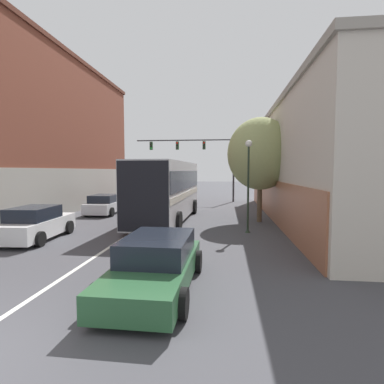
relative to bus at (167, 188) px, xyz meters
name	(u,v)px	position (x,y,z in m)	size (l,w,h in m)	color
lane_center_line	(154,218)	(-1.03, 0.70, -1.99)	(0.14, 41.81, 0.01)	silver
building_left_brick	(15,129)	(-10.64, 1.07, 3.88)	(6.52, 26.19, 11.54)	brown
building_right_storefront	(322,162)	(9.55, 1.76, 1.62)	(6.50, 22.55, 7.01)	beige
bus	(167,188)	(0.00, 0.00, 0.00)	(2.96, 10.14, 3.56)	#B7B7BC
hatchback_foreground	(156,264)	(1.79, -10.50, -1.35)	(2.12, 4.66, 1.34)	#285633
parked_car_left_near	(36,224)	(-4.76, -5.72, -1.30)	(2.13, 4.21, 1.47)	silver
parked_car_left_mid	(105,205)	(-4.91, 2.15, -1.34)	(2.09, 3.88, 1.36)	silver
parked_car_left_far	(152,192)	(-4.88, 15.61, -1.36)	(2.26, 4.64, 1.30)	silver
parked_car_left_distant	(131,198)	(-4.78, 7.63, -1.36)	(1.93, 3.94, 1.32)	red
traffic_signal_gantry	(200,153)	(0.96, 11.59, 2.80)	(9.73, 0.36, 6.35)	#333338
street_lamp	(248,178)	(4.64, -3.14, 0.71)	(0.33, 0.33, 4.52)	#233323
street_tree_near	(260,154)	(5.55, 0.08, 2.03)	(3.84, 3.46, 6.15)	brown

